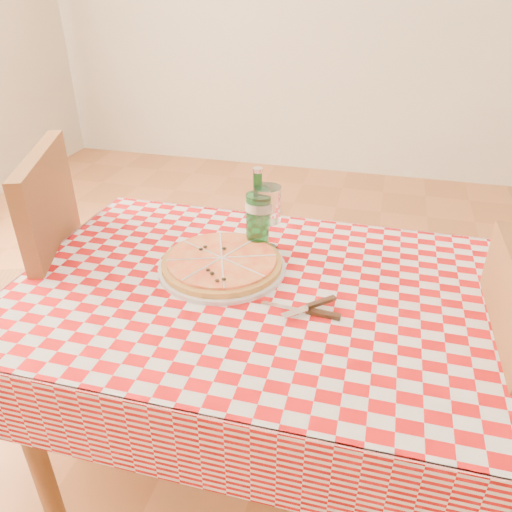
{
  "coord_description": "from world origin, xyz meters",
  "views": [
    {
      "loc": [
        0.28,
        -1.07,
        1.49
      ],
      "look_at": [
        -0.02,
        0.06,
        0.82
      ],
      "focal_mm": 35.0,
      "sensor_mm": 36.0,
      "label": 1
    }
  ],
  "objects_px": {
    "water_bottle": "(258,210)",
    "wine_glass": "(267,220)",
    "dining_table": "(257,317)",
    "pizza_plate": "(222,262)",
    "chair_far": "(30,285)"
  },
  "relations": [
    {
      "from": "water_bottle",
      "to": "wine_glass",
      "type": "xyz_separation_m",
      "value": [
        0.03,
        -0.0,
        -0.03
      ]
    },
    {
      "from": "dining_table",
      "to": "water_bottle",
      "type": "bearing_deg",
      "value": 104.68
    },
    {
      "from": "dining_table",
      "to": "water_bottle",
      "type": "xyz_separation_m",
      "value": [
        -0.05,
        0.21,
        0.23
      ]
    },
    {
      "from": "pizza_plate",
      "to": "water_bottle",
      "type": "xyz_separation_m",
      "value": [
        0.07,
        0.14,
        0.1
      ]
    },
    {
      "from": "dining_table",
      "to": "wine_glass",
      "type": "bearing_deg",
      "value": 96.98
    },
    {
      "from": "dining_table",
      "to": "pizza_plate",
      "type": "relative_size",
      "value": 3.36
    },
    {
      "from": "pizza_plate",
      "to": "wine_glass",
      "type": "xyz_separation_m",
      "value": [
        0.1,
        0.14,
        0.08
      ]
    },
    {
      "from": "chair_far",
      "to": "water_bottle",
      "type": "height_order",
      "value": "chair_far"
    },
    {
      "from": "pizza_plate",
      "to": "chair_far",
      "type": "bearing_deg",
      "value": -179.64
    },
    {
      "from": "dining_table",
      "to": "wine_glass",
      "type": "relative_size",
      "value": 5.93
    },
    {
      "from": "chair_far",
      "to": "water_bottle",
      "type": "bearing_deg",
      "value": 169.79
    },
    {
      "from": "pizza_plate",
      "to": "wine_glass",
      "type": "relative_size",
      "value": 1.77
    },
    {
      "from": "pizza_plate",
      "to": "water_bottle",
      "type": "distance_m",
      "value": 0.19
    },
    {
      "from": "pizza_plate",
      "to": "wine_glass",
      "type": "height_order",
      "value": "wine_glass"
    },
    {
      "from": "chair_far",
      "to": "pizza_plate",
      "type": "height_order",
      "value": "chair_far"
    }
  ]
}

